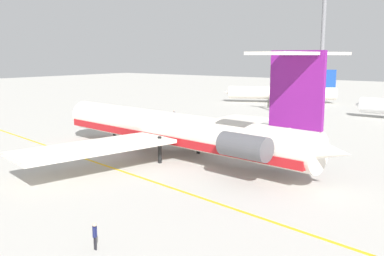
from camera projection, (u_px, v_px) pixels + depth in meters
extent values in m
plane|color=#B7B5AD|center=(100.00, 174.00, 44.96)|extent=(371.13, 371.13, 0.00)
cylinder|color=silver|center=(172.00, 129.00, 52.05)|extent=(38.72, 8.37, 4.11)
cone|color=silver|center=(84.00, 114.00, 65.05)|extent=(4.69, 4.39, 3.94)
cone|color=silver|center=(319.00, 150.00, 38.98)|extent=(6.34, 4.14, 3.49)
cube|color=#B2191E|center=(172.00, 136.00, 52.20)|extent=(37.88, 8.35, 0.90)
cube|color=silver|center=(95.00, 147.00, 45.13)|extent=(9.94, 18.09, 0.41)
cube|color=silver|center=(222.00, 124.00, 60.36)|extent=(6.53, 17.16, 0.41)
cylinder|color=#515156|center=(244.00, 146.00, 40.66)|extent=(5.37, 2.94, 2.38)
cube|color=silver|center=(249.00, 145.00, 41.18)|extent=(3.21, 1.64, 0.49)
cylinder|color=#515156|center=(281.00, 137.00, 45.41)|extent=(5.37, 2.94, 2.38)
cube|color=silver|center=(278.00, 138.00, 44.89)|extent=(3.21, 1.64, 0.49)
cube|color=#7A197F|center=(296.00, 90.00, 39.82)|extent=(5.57, 1.03, 7.27)
cube|color=silver|center=(283.00, 53.00, 36.60)|extent=(4.49, 6.38, 0.29)
cube|color=silver|center=(319.00, 54.00, 41.33)|extent=(4.49, 6.38, 0.29)
cylinder|color=black|center=(114.00, 132.00, 60.31)|extent=(0.45, 0.45, 3.11)
cylinder|color=black|center=(160.00, 150.00, 49.13)|extent=(0.45, 0.45, 3.11)
cylinder|color=black|center=(198.00, 141.00, 53.85)|extent=(0.45, 0.45, 3.11)
cylinder|color=silver|center=(281.00, 93.00, 111.48)|extent=(26.07, 15.18, 3.29)
cone|color=silver|center=(229.00, 92.00, 113.93)|extent=(3.80, 3.99, 3.12)
cube|color=silver|center=(282.00, 97.00, 103.86)|extent=(9.87, 13.36, 0.39)
cube|color=silver|center=(281.00, 92.00, 119.21)|extent=(9.87, 13.36, 0.39)
cube|color=#19429E|center=(329.00, 79.00, 108.75)|extent=(3.36, 1.89, 4.48)
cylinder|color=black|center=(281.00, 98.00, 111.72)|extent=(0.39, 0.39, 2.21)
cone|color=white|center=(361.00, 105.00, 86.33)|extent=(2.65, 3.05, 2.97)
cylinder|color=black|center=(174.00, 117.00, 83.26)|extent=(0.10, 0.10, 0.79)
cylinder|color=black|center=(174.00, 117.00, 83.34)|extent=(0.10, 0.10, 0.79)
cylinder|color=#191E4C|center=(174.00, 113.00, 83.18)|extent=(0.27, 0.27, 0.63)
sphere|color=tan|center=(174.00, 111.00, 83.11)|extent=(0.25, 0.25, 0.25)
cylinder|color=#191E4C|center=(173.00, 113.00, 83.08)|extent=(0.07, 0.07, 0.53)
cylinder|color=#191E4C|center=(175.00, 113.00, 83.27)|extent=(0.07, 0.07, 0.53)
cylinder|color=black|center=(95.00, 243.00, 27.35)|extent=(0.11, 0.11, 0.87)
cylinder|color=black|center=(96.00, 244.00, 27.24)|extent=(0.11, 0.11, 0.87)
cylinder|color=#191E4C|center=(95.00, 232.00, 27.16)|extent=(0.29, 0.29, 0.69)
sphere|color=#DBB28E|center=(94.00, 225.00, 27.08)|extent=(0.27, 0.27, 0.27)
cylinder|color=#191E4C|center=(93.00, 230.00, 27.29)|extent=(0.08, 0.08, 0.59)
cylinder|color=#191E4C|center=(96.00, 232.00, 27.02)|extent=(0.08, 0.08, 0.59)
cone|color=#EA590F|center=(167.00, 117.00, 84.68)|extent=(0.40, 0.40, 0.55)
cube|color=gold|center=(122.00, 171.00, 45.87)|extent=(92.69, 15.65, 0.01)
cylinder|color=slate|center=(322.00, 59.00, 73.16)|extent=(0.70, 0.70, 23.42)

